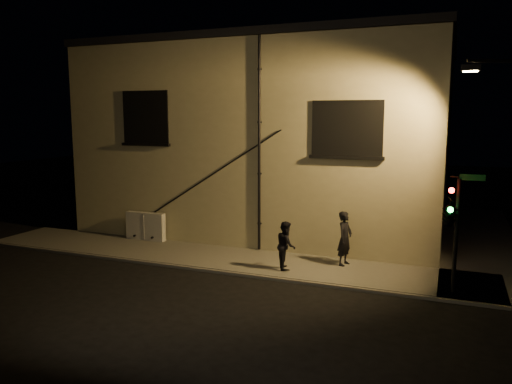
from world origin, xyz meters
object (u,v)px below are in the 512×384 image
at_px(utility_cabinet, 146,226).
at_px(pedestrian_a, 345,238).
at_px(pedestrian_b, 286,245).
at_px(traffic_signal, 450,213).

height_order(utility_cabinet, pedestrian_a, pedestrian_a).
distance_m(utility_cabinet, pedestrian_b, 7.18).
xyz_separation_m(pedestrian_a, traffic_signal, (3.46, -1.70, 1.46)).
bearing_deg(pedestrian_a, utility_cabinet, 101.79).
height_order(utility_cabinet, traffic_signal, traffic_signal).
height_order(pedestrian_b, traffic_signal, traffic_signal).
relative_size(utility_cabinet, traffic_signal, 0.50).
height_order(pedestrian_a, pedestrian_b, pedestrian_a).
xyz_separation_m(pedestrian_b, traffic_signal, (5.27, -0.49, 1.60)).
bearing_deg(utility_cabinet, pedestrian_a, -3.43).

